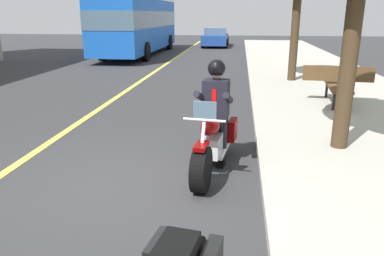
{
  "coord_description": "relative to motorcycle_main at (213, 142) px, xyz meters",
  "views": [
    {
      "loc": [
        4.81,
        1.63,
        2.42
      ],
      "look_at": [
        -0.6,
        0.95,
        0.75
      ],
      "focal_mm": 35.09,
      "sensor_mm": 36.0,
      "label": 1
    }
  ],
  "objects": [
    {
      "name": "bus_near",
      "position": [
        -17.16,
        -5.75,
        1.42
      ],
      "size": [
        11.05,
        2.7,
        3.3
      ],
      "color": "blue",
      "rests_on": "ground_plane"
    },
    {
      "name": "car_silver",
      "position": [
        -23.76,
        -1.51,
        0.24
      ],
      "size": [
        4.6,
        1.92,
        1.4
      ],
      "color": "navy",
      "rests_on": "ground_plane"
    },
    {
      "name": "motorcycle_main",
      "position": [
        0.0,
        0.0,
        0.0
      ],
      "size": [
        2.22,
        0.76,
        1.26
      ],
      "color": "black",
      "rests_on": "ground_plane"
    },
    {
      "name": "ground_plane",
      "position": [
        0.85,
        -1.26,
        -0.45
      ],
      "size": [
        80.0,
        80.0,
        0.0
      ],
      "primitive_type": "plane",
      "color": "#333335"
    },
    {
      "name": "rider_main",
      "position": [
        -0.19,
        0.02,
        0.58
      ],
      "size": [
        0.67,
        0.6,
        1.74
      ],
      "color": "black",
      "rests_on": "ground_plane"
    },
    {
      "name": "bench_sidewalk",
      "position": [
        -4.47,
        2.95,
        0.26
      ],
      "size": [
        1.84,
        1.8,
        0.95
      ],
      "color": "brown",
      "rests_on": "sidewalk_curb"
    }
  ]
}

